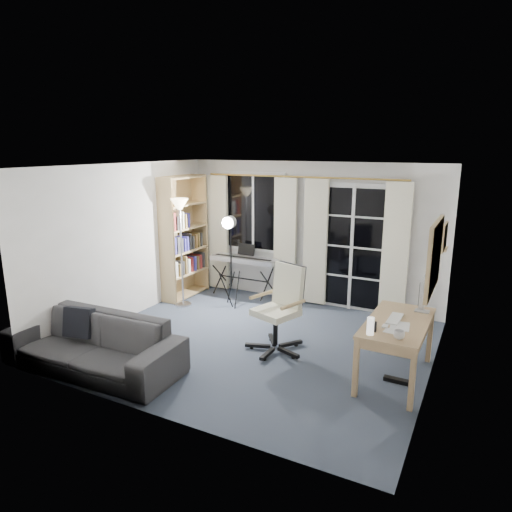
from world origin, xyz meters
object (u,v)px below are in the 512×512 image
at_px(keyboard_piano, 244,260).
at_px(mug, 399,334).
at_px(bookshelf, 181,240).
at_px(monitor, 424,291).
at_px(torchiere_lamp, 180,220).
at_px(desk, 397,328).
at_px(studio_light, 230,233).
at_px(sofa, 92,335).
at_px(office_chair, 283,300).

xyz_separation_m(keyboard_piano, mug, (3.09, -2.30, 0.09)).
height_order(bookshelf, monitor, bookshelf).
xyz_separation_m(torchiere_lamp, monitor, (3.88, -0.46, -0.49)).
height_order(bookshelf, mug, bookshelf).
xyz_separation_m(keyboard_piano, desk, (2.99, -1.80, -0.06)).
bearing_deg(keyboard_piano, mug, -37.28).
bearing_deg(studio_light, torchiere_lamp, -165.41).
height_order(bookshelf, studio_light, bookshelf).
relative_size(torchiere_lamp, studio_light, 1.15).
bearing_deg(sofa, mug, 13.35).
height_order(bookshelf, desk, bookshelf).
bearing_deg(keyboard_piano, bookshelf, -156.92).
relative_size(studio_light, monitor, 3.12).
height_order(office_chair, desk, office_chair).
distance_m(torchiere_lamp, keyboard_piano, 1.38).
distance_m(torchiere_lamp, mug, 4.10).
relative_size(bookshelf, mug, 18.64).
xyz_separation_m(bookshelf, desk, (4.01, -1.36, -0.40)).
xyz_separation_m(office_chair, sofa, (-1.79, -1.59, -0.24)).
height_order(studio_light, sofa, studio_light).
distance_m(keyboard_piano, office_chair, 2.23).
bearing_deg(desk, bookshelf, 162.20).
bearing_deg(torchiere_lamp, monitor, -6.78).
distance_m(office_chair, sofa, 2.41).
distance_m(bookshelf, keyboard_piano, 1.16).
height_order(desk, mug, mug).
bearing_deg(torchiere_lamp, keyboard_piano, 52.08).
xyz_separation_m(bookshelf, mug, (4.11, -1.86, -0.26)).
distance_m(studio_light, office_chair, 1.87).
xyz_separation_m(monitor, sofa, (-3.49, -1.89, -0.54)).
bearing_deg(torchiere_lamp, sofa, -80.45).
bearing_deg(bookshelf, sofa, -74.41).
bearing_deg(torchiere_lamp, desk, -13.89).
height_order(desk, monitor, monitor).
distance_m(keyboard_piano, desk, 3.49).
relative_size(studio_light, desk, 1.20).
bearing_deg(keyboard_piano, monitor, -23.59).
bearing_deg(studio_light, keyboard_piano, 89.49).
bearing_deg(sofa, keyboard_piano, 82.56).
bearing_deg(monitor, desk, -112.72).
bearing_deg(torchiere_lamp, office_chair, -19.25).
distance_m(keyboard_piano, sofa, 3.27).
relative_size(keyboard_piano, monitor, 2.42).
bearing_deg(bookshelf, monitor, -10.96).
relative_size(bookshelf, desk, 1.63).
bearing_deg(desk, mug, -77.80).
bearing_deg(keyboard_piano, studio_light, -84.37).
bearing_deg(mug, bookshelf, 155.69).
bearing_deg(keyboard_piano, office_chair, -48.57).
height_order(keyboard_piano, sofa, keyboard_piano).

